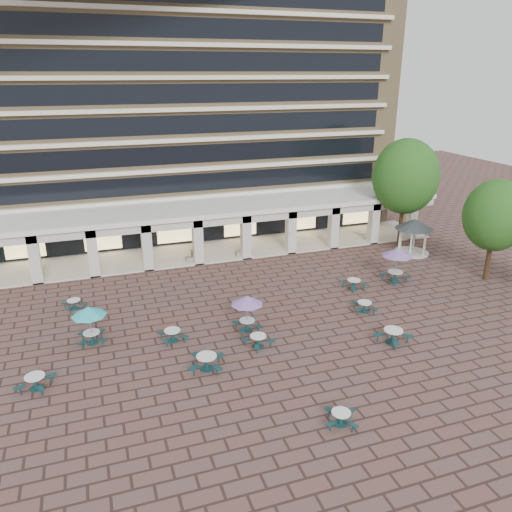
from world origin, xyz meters
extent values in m
plane|color=brown|center=(0.00, 0.00, 0.00)|extent=(120.00, 120.00, 0.00)
cube|color=#A1865B|center=(0.00, 25.50, 11.00)|extent=(40.00, 15.00, 22.00)
cube|color=silver|center=(0.00, 17.75, 4.50)|extent=(36.80, 0.50, 0.35)
cube|color=black|center=(0.00, 17.98, 5.80)|extent=(35.20, 0.05, 1.60)
cube|color=silver|center=(0.00, 17.75, 7.10)|extent=(36.80, 0.50, 0.35)
cube|color=black|center=(0.00, 17.98, 8.40)|extent=(35.20, 0.05, 1.60)
cube|color=silver|center=(0.00, 17.75, 9.70)|extent=(36.80, 0.50, 0.35)
cube|color=black|center=(0.00, 17.98, 11.00)|extent=(35.20, 0.05, 1.60)
cube|color=silver|center=(0.00, 17.75, 12.30)|extent=(36.80, 0.50, 0.35)
cube|color=black|center=(0.00, 17.98, 13.60)|extent=(35.20, 0.05, 1.60)
cube|color=silver|center=(0.00, 17.75, 14.90)|extent=(36.80, 0.50, 0.35)
cube|color=black|center=(0.00, 17.98, 16.20)|extent=(35.20, 0.05, 1.60)
cube|color=silver|center=(0.00, 17.75, 17.50)|extent=(36.80, 0.50, 0.35)
cube|color=black|center=(0.00, 17.98, 18.80)|extent=(35.20, 0.05, 1.60)
cube|color=silver|center=(0.00, 17.75, 20.10)|extent=(36.80, 0.50, 0.35)
cube|color=white|center=(0.00, 15.00, 4.20)|extent=(42.00, 6.60, 0.40)
cube|color=beige|center=(0.00, 12.15, 3.75)|extent=(42.00, 0.30, 0.90)
cube|color=black|center=(0.00, 17.70, 1.80)|extent=(38.00, 0.15, 3.20)
cube|color=beige|center=(0.00, 15.00, 0.06)|extent=(42.00, 6.00, 0.12)
cube|color=beige|center=(-14.78, 12.40, 2.00)|extent=(0.80, 0.80, 4.00)
cube|color=beige|center=(-10.56, 12.40, 2.00)|extent=(0.80, 0.80, 4.00)
cube|color=beige|center=(-6.33, 12.40, 2.00)|extent=(0.80, 0.80, 4.00)
cube|color=beige|center=(-2.11, 12.40, 2.00)|extent=(0.80, 0.80, 4.00)
cube|color=beige|center=(2.11, 12.40, 2.00)|extent=(0.80, 0.80, 4.00)
cube|color=beige|center=(6.33, 12.40, 2.00)|extent=(0.80, 0.80, 4.00)
cube|color=beige|center=(10.56, 12.40, 2.00)|extent=(0.80, 0.80, 4.00)
cube|color=beige|center=(14.78, 12.40, 2.00)|extent=(0.80, 0.80, 4.00)
cube|color=beige|center=(19.00, 12.40, 2.00)|extent=(0.80, 0.80, 4.00)
cube|color=#FFD88C|center=(-16.00, 17.55, 1.60)|extent=(3.20, 0.08, 2.40)
cube|color=#FFD88C|center=(-9.60, 17.55, 1.60)|extent=(3.20, 0.08, 2.40)
cube|color=#FFD88C|center=(-3.20, 17.55, 1.60)|extent=(3.20, 0.08, 2.40)
cube|color=#FFD88C|center=(3.20, 17.55, 1.60)|extent=(3.20, 0.08, 2.40)
cube|color=#FFD88C|center=(9.60, 17.55, 1.60)|extent=(3.20, 0.08, 2.40)
cube|color=#FFD88C|center=(16.00, 17.55, 1.60)|extent=(3.20, 0.08, 2.40)
cylinder|color=#143C3C|center=(-14.00, -2.44, 0.02)|extent=(0.71, 0.71, 0.04)
cylinder|color=#143C3C|center=(-14.00, -2.44, 0.33)|extent=(0.18, 0.18, 0.67)
cylinder|color=white|center=(-14.00, -2.44, 0.74)|extent=(1.01, 1.01, 0.05)
cube|color=#143C3C|center=(-13.27, -2.15, 0.44)|extent=(0.62, 0.47, 0.05)
cylinder|color=#143C3C|center=(-13.27, -2.15, 0.21)|extent=(0.08, 0.08, 0.42)
cube|color=#143C3C|center=(-14.29, -1.71, 0.44)|extent=(0.47, 0.62, 0.05)
cylinder|color=#143C3C|center=(-14.29, -1.71, 0.21)|extent=(0.08, 0.08, 0.42)
cube|color=#143C3C|center=(-14.73, -2.73, 0.44)|extent=(0.62, 0.47, 0.05)
cylinder|color=#143C3C|center=(-14.73, -2.73, 0.21)|extent=(0.08, 0.08, 0.42)
cube|color=#143C3C|center=(-13.71, -3.17, 0.44)|extent=(0.47, 0.62, 0.05)
cylinder|color=#143C3C|center=(-13.71, -3.17, 0.21)|extent=(0.08, 0.08, 0.42)
cylinder|color=#143C3C|center=(-0.46, -10.00, 0.02)|extent=(0.63, 0.63, 0.04)
cylinder|color=#143C3C|center=(-0.46, -10.00, 0.30)|extent=(0.16, 0.16, 0.59)
cylinder|color=white|center=(-0.46, -10.00, 0.66)|extent=(0.90, 0.90, 0.04)
cube|color=#143C3C|center=(0.19, -9.74, 0.40)|extent=(0.55, 0.42, 0.04)
cylinder|color=#143C3C|center=(0.19, -9.74, 0.19)|extent=(0.07, 0.07, 0.38)
cube|color=#143C3C|center=(-0.72, -9.35, 0.40)|extent=(0.42, 0.55, 0.04)
cylinder|color=#143C3C|center=(-0.72, -9.35, 0.19)|extent=(0.07, 0.07, 0.38)
cube|color=#143C3C|center=(-1.11, -10.26, 0.40)|extent=(0.55, 0.42, 0.04)
cylinder|color=#143C3C|center=(-1.11, -10.26, 0.19)|extent=(0.07, 0.07, 0.38)
cube|color=#143C3C|center=(-0.20, -10.65, 0.40)|extent=(0.42, 0.55, 0.04)
cylinder|color=#143C3C|center=(-0.20, -10.65, 0.19)|extent=(0.07, 0.07, 0.38)
cylinder|color=#143C3C|center=(-1.79, -2.16, 0.02)|extent=(0.68, 0.68, 0.04)
cylinder|color=#143C3C|center=(-1.79, -2.16, 0.32)|extent=(0.17, 0.17, 0.64)
cylinder|color=white|center=(-1.79, -2.16, 0.71)|extent=(0.97, 0.97, 0.05)
cube|color=#143C3C|center=(-1.48, -1.48, 0.43)|extent=(0.47, 0.60, 0.05)
cylinder|color=#143C3C|center=(-1.48, -1.48, 0.20)|extent=(0.08, 0.08, 0.41)
cube|color=#143C3C|center=(-2.48, -1.85, 0.43)|extent=(0.60, 0.47, 0.05)
cylinder|color=#143C3C|center=(-2.48, -1.85, 0.20)|extent=(0.08, 0.08, 0.41)
cube|color=#143C3C|center=(-2.10, -2.85, 0.43)|extent=(0.47, 0.60, 0.05)
cylinder|color=#143C3C|center=(-2.10, -2.85, 0.20)|extent=(0.08, 0.08, 0.41)
cube|color=#143C3C|center=(-1.10, -2.48, 0.43)|extent=(0.60, 0.47, 0.05)
cylinder|color=#143C3C|center=(-1.10, -2.48, 0.20)|extent=(0.08, 0.08, 0.41)
cylinder|color=#143C3C|center=(6.04, -4.34, 0.02)|extent=(0.80, 0.80, 0.05)
cylinder|color=#143C3C|center=(6.04, -4.34, 0.38)|extent=(0.20, 0.20, 0.75)
cylinder|color=white|center=(6.04, -4.34, 0.83)|extent=(1.14, 1.14, 0.06)
cube|color=#143C3C|center=(6.40, -3.52, 0.50)|extent=(0.54, 0.70, 0.06)
cylinder|color=#143C3C|center=(6.40, -3.52, 0.24)|extent=(0.09, 0.09, 0.48)
cube|color=#143C3C|center=(5.23, -3.99, 0.50)|extent=(0.70, 0.54, 0.06)
cylinder|color=#143C3C|center=(5.23, -3.99, 0.24)|extent=(0.09, 0.09, 0.48)
cube|color=#143C3C|center=(5.69, -5.15, 0.50)|extent=(0.54, 0.70, 0.06)
cylinder|color=#143C3C|center=(5.69, -5.15, 0.24)|extent=(0.09, 0.09, 0.48)
cube|color=#143C3C|center=(6.86, -4.69, 0.50)|extent=(0.70, 0.54, 0.06)
cylinder|color=#143C3C|center=(6.86, -4.69, 0.24)|extent=(0.09, 0.09, 0.48)
cylinder|color=#143C3C|center=(-11.11, 1.44, 0.02)|extent=(0.69, 0.69, 0.04)
cylinder|color=#143C3C|center=(-11.11, 1.44, 0.33)|extent=(0.18, 0.18, 0.65)
cylinder|color=white|center=(-11.11, 1.44, 0.72)|extent=(0.99, 0.99, 0.05)
cube|color=#143C3C|center=(-10.56, 1.98, 0.44)|extent=(0.58, 0.58, 0.05)
cylinder|color=#143C3C|center=(-10.56, 1.98, 0.21)|extent=(0.08, 0.08, 0.42)
cube|color=#143C3C|center=(-11.65, 1.98, 0.44)|extent=(0.58, 0.58, 0.05)
cylinder|color=#143C3C|center=(-11.65, 1.98, 0.21)|extent=(0.08, 0.08, 0.42)
cube|color=#143C3C|center=(-11.66, 0.89, 0.44)|extent=(0.58, 0.58, 0.05)
cylinder|color=#143C3C|center=(-11.66, 0.89, 0.21)|extent=(0.08, 0.08, 0.42)
cube|color=#143C3C|center=(-10.56, 0.89, 0.44)|extent=(0.58, 0.58, 0.05)
cylinder|color=#143C3C|center=(-10.56, 0.89, 0.21)|extent=(0.08, 0.08, 0.42)
cylinder|color=gray|center=(-11.11, 1.44, 1.19)|extent=(0.05, 0.05, 2.38)
cone|color=#2AAEBC|center=(-11.11, 1.44, 2.13)|extent=(2.08, 2.08, 0.54)
cylinder|color=#143C3C|center=(-5.25, -3.53, 0.02)|extent=(0.79, 0.79, 0.04)
cylinder|color=#143C3C|center=(-5.25, -3.53, 0.37)|extent=(0.20, 0.20, 0.74)
cylinder|color=white|center=(-5.25, -3.53, 0.82)|extent=(1.12, 1.12, 0.06)
cube|color=#143C3C|center=(-4.46, -3.14, 0.49)|extent=(0.69, 0.55, 0.06)
cylinder|color=#143C3C|center=(-4.46, -3.14, 0.24)|extent=(0.09, 0.09, 0.47)
cube|color=#143C3C|center=(-5.63, -2.74, 0.49)|extent=(0.55, 0.69, 0.06)
cylinder|color=#143C3C|center=(-5.63, -2.74, 0.24)|extent=(0.09, 0.09, 0.47)
cube|color=#143C3C|center=(-6.04, -3.91, 0.49)|extent=(0.69, 0.55, 0.06)
cylinder|color=#143C3C|center=(-6.04, -3.91, 0.24)|extent=(0.09, 0.09, 0.47)
cube|color=#143C3C|center=(-4.86, -4.32, 0.49)|extent=(0.55, 0.69, 0.06)
cylinder|color=#143C3C|center=(-4.86, -4.32, 0.24)|extent=(0.09, 0.09, 0.47)
cylinder|color=#143C3C|center=(-1.80, -0.07, 0.02)|extent=(0.68, 0.68, 0.04)
cylinder|color=#143C3C|center=(-1.80, -0.07, 0.32)|extent=(0.18, 0.18, 0.64)
cylinder|color=white|center=(-1.80, -0.07, 0.71)|extent=(0.98, 0.98, 0.05)
cube|color=#143C3C|center=(-1.31, 0.50, 0.43)|extent=(0.56, 0.59, 0.05)
cylinder|color=#143C3C|center=(-1.31, 0.50, 0.20)|extent=(0.08, 0.08, 0.41)
cube|color=#143C3C|center=(-2.38, 0.42, 0.43)|extent=(0.59, 0.56, 0.05)
cylinder|color=#143C3C|center=(-2.38, 0.42, 0.20)|extent=(0.08, 0.08, 0.41)
cube|color=#143C3C|center=(-2.30, -0.65, 0.43)|extent=(0.56, 0.59, 0.05)
cylinder|color=#143C3C|center=(-2.30, -0.65, 0.20)|extent=(0.08, 0.08, 0.41)
cube|color=#143C3C|center=(-1.23, -0.57, 0.43)|extent=(0.59, 0.56, 0.05)
cylinder|color=#143C3C|center=(-1.23, -0.57, 0.20)|extent=(0.08, 0.08, 0.41)
cylinder|color=gray|center=(-1.80, -0.07, 1.17)|extent=(0.05, 0.05, 2.34)
cone|color=#7E61A9|center=(-1.80, -0.07, 2.10)|extent=(2.05, 2.05, 0.54)
cylinder|color=#143C3C|center=(6.55, -0.15, 0.02)|extent=(0.67, 0.67, 0.04)
cylinder|color=#143C3C|center=(6.55, -0.15, 0.31)|extent=(0.17, 0.17, 0.63)
cylinder|color=white|center=(6.55, -0.15, 0.69)|extent=(0.95, 0.95, 0.05)
cube|color=#143C3C|center=(7.21, 0.19, 0.42)|extent=(0.59, 0.48, 0.05)
cylinder|color=#143C3C|center=(7.21, 0.19, 0.20)|extent=(0.08, 0.08, 0.40)
cube|color=#143C3C|center=(6.21, 0.50, 0.42)|extent=(0.48, 0.59, 0.05)
cylinder|color=#143C3C|center=(6.21, 0.50, 0.20)|extent=(0.08, 0.08, 0.40)
cube|color=#143C3C|center=(5.89, -0.50, 0.42)|extent=(0.59, 0.48, 0.05)
cylinder|color=#143C3C|center=(5.89, -0.50, 0.20)|extent=(0.08, 0.08, 0.40)
cube|color=#143C3C|center=(6.89, -0.81, 0.42)|extent=(0.48, 0.59, 0.05)
cylinder|color=#143C3C|center=(6.89, -0.81, 0.20)|extent=(0.08, 0.08, 0.40)
cylinder|color=#143C3C|center=(-12.13, 6.70, 0.02)|extent=(0.62, 0.62, 0.04)
cylinder|color=#143C3C|center=(-12.13, 6.70, 0.29)|extent=(0.16, 0.16, 0.58)
cylinder|color=white|center=(-12.13, 6.70, 0.65)|extent=(0.89, 0.89, 0.04)
cube|color=#143C3C|center=(-11.84, 7.33, 0.39)|extent=(0.43, 0.55, 0.04)
cylinder|color=#143C3C|center=(-11.84, 7.33, 0.19)|extent=(0.07, 0.07, 0.37)
cube|color=#143C3C|center=(-12.76, 6.99, 0.39)|extent=(0.55, 0.43, 0.04)
cylinder|color=#143C3C|center=(-12.76, 6.99, 0.19)|extent=(0.07, 0.07, 0.37)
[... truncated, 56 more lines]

